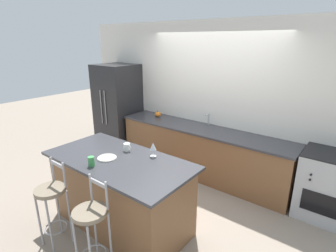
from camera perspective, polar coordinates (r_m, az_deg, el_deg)
The scene contains 14 objects.
ground_plane at distance 4.72m, azimuth 4.55°, elevation -11.91°, with size 18.00×18.00×0.00m, color gray.
wall_back at distance 4.81m, azimuth 9.68°, elevation 5.79°, with size 6.00×0.07×2.70m.
back_counter at distance 4.81m, azimuth 7.22°, elevation -5.42°, with size 3.24×0.69×0.89m.
sink_faucet at distance 4.78m, azimuth 8.75°, elevation 1.77°, with size 0.02×0.13×0.22m.
kitchen_island at distance 3.56m, azimuth -10.29°, elevation -13.98°, with size 1.93×0.96×0.96m.
refrigerator at distance 5.87m, azimuth -10.77°, elevation 3.87°, with size 0.82×0.80×1.88m.
oven_range at distance 4.26m, azimuth 31.88°, elevation -11.19°, with size 0.78×0.65×0.94m.
bar_stool_near at distance 3.41m, azimuth -23.88°, elevation -14.48°, with size 0.35×0.35×1.07m.
bar_stool_far at distance 2.92m, azimuth -16.28°, elevation -19.65°, with size 0.35×0.35×1.07m.
dinner_plate at distance 3.38m, azimuth -13.14°, elevation -6.73°, with size 0.24×0.24×0.02m.
wine_glass at distance 3.30m, azimuth -3.27°, elevation -4.48°, with size 0.08×0.08×0.19m.
coffee_mug at distance 3.53m, azimuth -8.91°, elevation -4.56°, with size 0.12×0.09×0.10m.
tumbler_cup at distance 3.21m, azimuth -16.36°, elevation -7.39°, with size 0.07×0.07×0.11m.
pumpkin_decoration at distance 5.28m, azimuth -2.22°, elevation 2.58°, with size 0.13×0.13×0.12m.
Camera 1 is at (2.21, -3.43, 2.37)m, focal length 28.00 mm.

